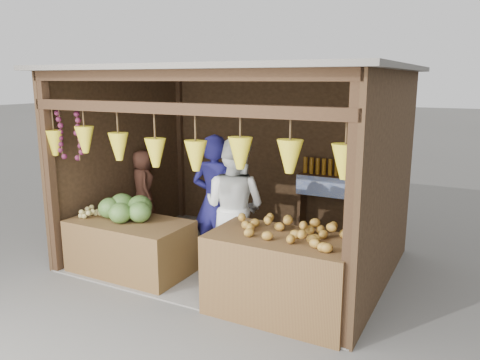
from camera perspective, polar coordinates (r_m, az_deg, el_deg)
name	(u,v)px	position (r m, az deg, el deg)	size (l,w,h in m)	color
ground	(237,260)	(6.69, -0.36, -9.74)	(80.00, 80.00, 0.00)	#514F49
stall_structure	(233,143)	(6.24, -0.84, 4.52)	(4.30, 3.30, 2.66)	slate
back_shelf	(339,189)	(7.19, 11.94, -1.14)	(1.25, 0.32, 1.32)	#382314
counter_left	(130,247)	(6.34, -13.22, -7.92)	(1.56, 0.85, 0.71)	#533B1B
counter_right	(281,275)	(5.13, 5.05, -11.51)	(1.55, 0.85, 0.88)	#4F321A
stool	(145,228)	(7.72, -11.51, -5.74)	(0.33, 0.33, 0.31)	black
man_standing	(215,202)	(6.20, -3.01, -2.72)	(0.66, 0.43, 1.81)	#16144B
woman_standing	(234,207)	(6.01, -0.69, -3.32)	(0.87, 0.68, 1.79)	white
vendor_seated	(143,185)	(7.53, -11.73, -0.60)	(0.54, 0.35, 1.11)	#552F22
melon_pile	(126,207)	(6.29, -13.75, -3.24)	(1.00, 0.50, 0.32)	#275416
tanfruit_pile	(92,211)	(6.56, -17.60, -3.67)	(0.34, 0.40, 0.13)	#A48F4B
mango_pile	(284,226)	(4.96, 5.36, -5.60)	(1.40, 0.64, 0.22)	#C04019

